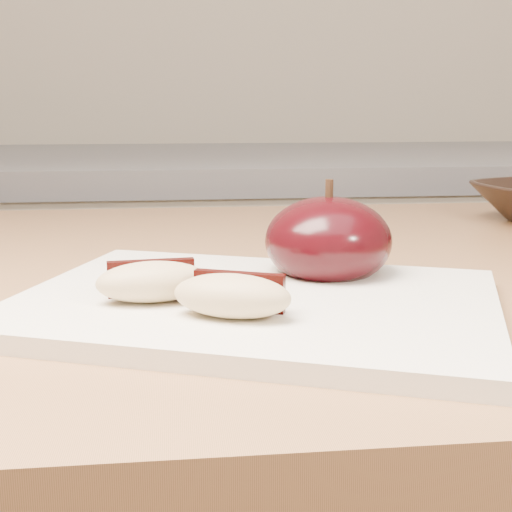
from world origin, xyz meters
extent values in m
cube|color=silver|center=(0.00, 1.20, 0.45)|extent=(2.40, 0.60, 0.90)
cube|color=slate|center=(0.00, 1.20, 0.92)|extent=(2.40, 0.62, 0.04)
cube|color=#9F6C45|center=(0.00, 0.50, 0.88)|extent=(1.64, 0.64, 0.04)
cube|color=silver|center=(-0.09, 0.36, 0.91)|extent=(0.35, 0.30, 0.01)
ellipsoid|color=black|center=(-0.03, 0.42, 0.93)|extent=(0.10, 0.10, 0.06)
cylinder|color=black|center=(-0.03, 0.42, 0.97)|extent=(0.01, 0.01, 0.01)
ellipsoid|color=tan|center=(-0.15, 0.35, 0.92)|extent=(0.07, 0.04, 0.02)
cube|color=black|center=(-0.15, 0.37, 0.92)|extent=(0.05, 0.01, 0.02)
ellipsoid|color=tan|center=(-0.10, 0.32, 0.92)|extent=(0.07, 0.06, 0.02)
cube|color=black|center=(-0.10, 0.33, 0.92)|extent=(0.05, 0.03, 0.02)
camera|label=1|loc=(-0.13, -0.06, 1.03)|focal=50.00mm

